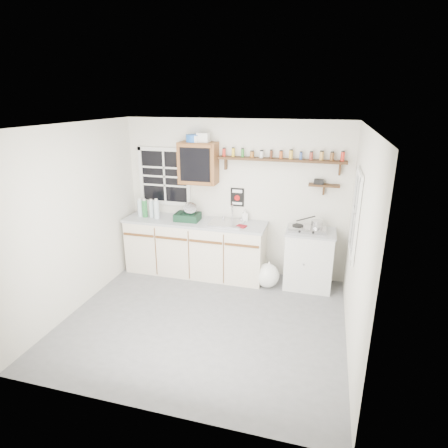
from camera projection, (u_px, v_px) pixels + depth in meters
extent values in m
cube|color=#5B5B5E|center=(205.00, 320.00, 4.98)|extent=(3.60, 3.20, 0.02)
cube|color=silver|center=(201.00, 125.00, 4.17)|extent=(3.60, 3.20, 0.02)
cube|color=beige|center=(75.00, 219.00, 5.03)|extent=(0.02, 3.20, 2.50)
cube|color=beige|center=(359.00, 246.00, 4.12)|extent=(0.02, 3.20, 2.50)
cube|color=beige|center=(235.00, 198.00, 6.04)|extent=(3.60, 0.02, 2.50)
cube|color=beige|center=(142.00, 294.00, 3.10)|extent=(3.60, 0.02, 2.50)
cube|color=beige|center=(195.00, 248.00, 6.17)|extent=(2.27, 0.60, 0.88)
cube|color=#9A9DA1|center=(195.00, 222.00, 6.02)|extent=(2.31, 0.62, 0.04)
cube|color=#593517|center=(138.00, 235.00, 6.01)|extent=(0.53, 0.02, 0.03)
cube|color=#593517|center=(171.00, 238.00, 5.87)|extent=(0.53, 0.02, 0.03)
cube|color=#593517|center=(205.00, 242.00, 5.73)|extent=(0.53, 0.02, 0.03)
cube|color=#593517|center=(242.00, 246.00, 5.59)|extent=(0.53, 0.02, 0.03)
cube|color=silver|center=(309.00, 260.00, 5.73)|extent=(0.70, 0.55, 0.88)
cube|color=#9A9DA1|center=(311.00, 232.00, 5.59)|extent=(0.73, 0.57, 0.03)
cube|color=#AFAFB4|center=(227.00, 223.00, 5.88)|extent=(0.52, 0.44, 0.03)
cylinder|color=#AFAFB4|center=(232.00, 212.00, 5.97)|extent=(0.02, 0.02, 0.28)
cylinder|color=#AFAFB4|center=(231.00, 205.00, 5.87)|extent=(0.02, 0.14, 0.02)
cube|color=brown|center=(198.00, 163.00, 5.85)|extent=(0.60, 0.30, 0.65)
cube|color=black|center=(195.00, 165.00, 5.70)|extent=(0.48, 0.02, 0.52)
cylinder|color=#1A51AD|center=(194.00, 138.00, 5.75)|extent=(0.24, 0.24, 0.11)
cube|color=silver|center=(203.00, 137.00, 5.70)|extent=(0.18, 0.15, 0.14)
cylinder|color=silver|center=(195.00, 139.00, 5.69)|extent=(0.12, 0.12, 0.10)
cube|color=#331A0E|center=(281.00, 160.00, 5.56)|extent=(1.91, 0.18, 0.04)
cube|color=#331A0E|center=(226.00, 164.00, 5.84)|extent=(0.03, 0.10, 0.18)
cube|color=#331A0E|center=(340.00, 169.00, 5.41)|extent=(0.03, 0.10, 0.18)
cylinder|color=red|center=(224.00, 153.00, 5.75)|extent=(0.05, 0.05, 0.12)
cylinder|color=black|center=(224.00, 148.00, 5.73)|extent=(0.05, 0.05, 0.02)
cylinder|color=gold|center=(233.00, 152.00, 5.71)|extent=(0.05, 0.05, 0.13)
cylinder|color=black|center=(233.00, 148.00, 5.69)|extent=(0.04, 0.04, 0.02)
cylinder|color=#267226|center=(242.00, 153.00, 5.68)|extent=(0.04, 0.04, 0.12)
cylinder|color=black|center=(243.00, 148.00, 5.66)|extent=(0.04, 0.04, 0.02)
cylinder|color=#99591E|center=(252.00, 155.00, 5.65)|extent=(0.06, 0.06, 0.09)
cylinder|color=black|center=(252.00, 151.00, 5.63)|extent=(0.05, 0.05, 0.02)
cylinder|color=silver|center=(261.00, 154.00, 5.61)|extent=(0.06, 0.06, 0.10)
cylinder|color=black|center=(262.00, 151.00, 5.59)|extent=(0.05, 0.05, 0.02)
cylinder|color=#4C2614|center=(271.00, 154.00, 5.57)|extent=(0.04, 0.04, 0.11)
cylinder|color=black|center=(271.00, 150.00, 5.55)|extent=(0.04, 0.04, 0.02)
cylinder|color=#B24C19|center=(281.00, 155.00, 5.53)|extent=(0.05, 0.05, 0.11)
cylinder|color=black|center=(281.00, 151.00, 5.51)|extent=(0.04, 0.04, 0.02)
cylinder|color=gold|center=(291.00, 155.00, 5.49)|extent=(0.05, 0.05, 0.13)
cylinder|color=black|center=(291.00, 150.00, 5.47)|extent=(0.05, 0.05, 0.02)
cylinder|color=#334C8C|center=(301.00, 156.00, 5.46)|extent=(0.04, 0.04, 0.10)
cylinder|color=black|center=(301.00, 152.00, 5.44)|extent=(0.04, 0.04, 0.02)
cylinder|color=maroon|center=(311.00, 156.00, 5.42)|extent=(0.05, 0.05, 0.11)
cylinder|color=black|center=(311.00, 152.00, 5.40)|extent=(0.05, 0.05, 0.02)
cylinder|color=#BF8C3F|center=(321.00, 156.00, 5.38)|extent=(0.06, 0.06, 0.12)
cylinder|color=black|center=(322.00, 151.00, 5.36)|extent=(0.05, 0.05, 0.02)
cylinder|color=brown|center=(332.00, 157.00, 5.35)|extent=(0.06, 0.06, 0.12)
cylinder|color=black|center=(332.00, 152.00, 5.33)|extent=(0.05, 0.05, 0.02)
cylinder|color=red|center=(343.00, 157.00, 5.31)|extent=(0.05, 0.05, 0.13)
cylinder|color=black|center=(343.00, 151.00, 5.29)|extent=(0.05, 0.05, 0.02)
cube|color=#331A0E|center=(324.00, 185.00, 5.51)|extent=(0.45, 0.15, 0.03)
cube|color=#331A0E|center=(324.00, 190.00, 5.58)|extent=(0.03, 0.08, 0.14)
cube|color=black|center=(319.00, 182.00, 5.52)|extent=(0.14, 0.10, 0.07)
cube|color=black|center=(237.00, 197.00, 6.00)|extent=(0.22, 0.01, 0.30)
cube|color=white|center=(237.00, 191.00, 5.96)|extent=(0.16, 0.00, 0.05)
cylinder|color=#A50C0C|center=(237.00, 198.00, 6.00)|extent=(0.09, 0.01, 0.09)
cube|color=white|center=(237.00, 203.00, 6.03)|extent=(0.16, 0.00, 0.04)
cube|color=black|center=(164.00, 177.00, 6.23)|extent=(0.85, 0.02, 0.90)
cube|color=silver|center=(164.00, 177.00, 6.23)|extent=(0.93, 0.03, 0.98)
cube|color=black|center=(356.00, 214.00, 4.56)|extent=(0.02, 0.70, 1.00)
cube|color=silver|center=(356.00, 214.00, 4.56)|extent=(0.03, 0.78, 1.08)
cylinder|color=silver|center=(140.00, 208.00, 6.20)|extent=(0.09, 0.09, 0.28)
cylinder|color=silver|center=(139.00, 199.00, 6.15)|extent=(0.05, 0.05, 0.03)
cylinder|color=#226731|center=(145.00, 209.00, 6.16)|extent=(0.09, 0.09, 0.28)
cylinder|color=silver|center=(144.00, 200.00, 6.11)|extent=(0.05, 0.05, 0.03)
cylinder|color=silver|center=(151.00, 209.00, 6.15)|extent=(0.08, 0.08, 0.28)
cylinder|color=silver|center=(151.00, 200.00, 6.10)|extent=(0.04, 0.04, 0.03)
cylinder|color=silver|center=(157.00, 210.00, 6.07)|extent=(0.09, 0.09, 0.30)
cylinder|color=silver|center=(156.00, 200.00, 6.01)|extent=(0.05, 0.05, 0.03)
cube|color=black|center=(188.00, 217.00, 6.02)|extent=(0.40, 0.31, 0.12)
cylinder|color=#AFAFB4|center=(190.00, 210.00, 5.97)|extent=(0.29, 0.31, 0.24)
imported|color=silver|center=(245.00, 215.00, 5.98)|extent=(0.10, 0.10, 0.20)
cube|color=maroon|center=(241.00, 226.00, 5.72)|extent=(0.17, 0.16, 0.02)
cube|color=#AFAFB4|center=(307.00, 229.00, 5.57)|extent=(0.56, 0.33, 0.07)
cylinder|color=black|center=(298.00, 226.00, 5.59)|extent=(0.17, 0.17, 0.01)
cylinder|color=black|center=(317.00, 227.00, 5.52)|extent=(0.17, 0.17, 0.01)
cylinder|color=#AFAFB4|center=(317.00, 224.00, 5.50)|extent=(0.17, 0.17, 0.11)
cylinder|color=black|center=(306.00, 219.00, 5.61)|extent=(0.29, 0.20, 0.17)
ellipsoid|color=white|center=(267.00, 275.00, 5.78)|extent=(0.39, 0.36, 0.41)
cone|color=white|center=(269.00, 265.00, 5.72)|extent=(0.11, 0.11, 0.11)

